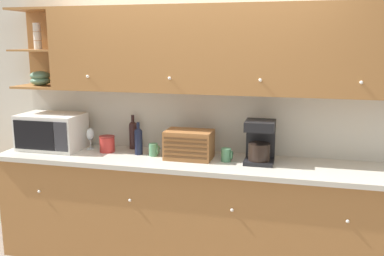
{
  "coord_description": "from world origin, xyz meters",
  "views": [
    {
      "loc": [
        0.87,
        -3.64,
        1.9
      ],
      "look_at": [
        0.0,
        -0.21,
        1.18
      ],
      "focal_mm": 40.0,
      "sensor_mm": 36.0,
      "label": 1
    }
  ],
  "objects_px": {
    "wine_bottle": "(138,140)",
    "bread_box": "(189,145)",
    "second_wine_bottle": "(133,134)",
    "coffee_maker": "(260,141)",
    "wine_glass": "(90,135)",
    "storage_canister": "(107,144)",
    "microwave": "(52,131)",
    "mug": "(227,155)",
    "mug_blue_second": "(154,150)"
  },
  "relations": [
    {
      "from": "wine_bottle",
      "to": "bread_box",
      "type": "bearing_deg",
      "value": -2.82
    },
    {
      "from": "second_wine_bottle",
      "to": "wine_bottle",
      "type": "xyz_separation_m",
      "value": [
        0.12,
        -0.18,
        -0.01
      ]
    },
    {
      "from": "bread_box",
      "to": "coffee_maker",
      "type": "height_order",
      "value": "coffee_maker"
    },
    {
      "from": "wine_glass",
      "to": "storage_canister",
      "type": "bearing_deg",
      "value": -18.03
    },
    {
      "from": "storage_canister",
      "to": "wine_bottle",
      "type": "xyz_separation_m",
      "value": [
        0.3,
        -0.01,
        0.06
      ]
    },
    {
      "from": "wine_bottle",
      "to": "coffee_maker",
      "type": "relative_size",
      "value": 0.82
    },
    {
      "from": "second_wine_bottle",
      "to": "bread_box",
      "type": "relative_size",
      "value": 0.8
    },
    {
      "from": "storage_canister",
      "to": "wine_bottle",
      "type": "distance_m",
      "value": 0.31
    },
    {
      "from": "microwave",
      "to": "mug",
      "type": "height_order",
      "value": "microwave"
    },
    {
      "from": "mug_blue_second",
      "to": "storage_canister",
      "type": "bearing_deg",
      "value": 176.75
    },
    {
      "from": "storage_canister",
      "to": "wine_bottle",
      "type": "height_order",
      "value": "wine_bottle"
    },
    {
      "from": "second_wine_bottle",
      "to": "bread_box",
      "type": "height_order",
      "value": "second_wine_bottle"
    },
    {
      "from": "wine_bottle",
      "to": "mug_blue_second",
      "type": "height_order",
      "value": "wine_bottle"
    },
    {
      "from": "wine_bottle",
      "to": "bread_box",
      "type": "distance_m",
      "value": 0.46
    },
    {
      "from": "storage_canister",
      "to": "mug",
      "type": "distance_m",
      "value": 1.08
    },
    {
      "from": "second_wine_bottle",
      "to": "bread_box",
      "type": "xyz_separation_m",
      "value": [
        0.58,
        -0.2,
        -0.02
      ]
    },
    {
      "from": "wine_glass",
      "to": "coffee_maker",
      "type": "bearing_deg",
      "value": -2.59
    },
    {
      "from": "bread_box",
      "to": "wine_bottle",
      "type": "bearing_deg",
      "value": 177.18
    },
    {
      "from": "wine_bottle",
      "to": "mug",
      "type": "bearing_deg",
      "value": -2.31
    },
    {
      "from": "wine_bottle",
      "to": "wine_glass",
      "type": "bearing_deg",
      "value": 171.39
    },
    {
      "from": "mug_blue_second",
      "to": "bread_box",
      "type": "relative_size",
      "value": 0.28
    },
    {
      "from": "microwave",
      "to": "bread_box",
      "type": "height_order",
      "value": "microwave"
    },
    {
      "from": "storage_canister",
      "to": "mug_blue_second",
      "type": "xyz_separation_m",
      "value": [
        0.45,
        -0.03,
        -0.02
      ]
    },
    {
      "from": "wine_bottle",
      "to": "bread_box",
      "type": "xyz_separation_m",
      "value": [
        0.46,
        -0.02,
        -0.01
      ]
    },
    {
      "from": "coffee_maker",
      "to": "bread_box",
      "type": "bearing_deg",
      "value": -177.22
    },
    {
      "from": "microwave",
      "to": "mug",
      "type": "xyz_separation_m",
      "value": [
        1.62,
        -0.03,
        -0.11
      ]
    },
    {
      "from": "wine_glass",
      "to": "mug_blue_second",
      "type": "distance_m",
      "value": 0.65
    },
    {
      "from": "wine_glass",
      "to": "storage_canister",
      "type": "xyz_separation_m",
      "value": [
        0.19,
        -0.06,
        -0.06
      ]
    },
    {
      "from": "bread_box",
      "to": "storage_canister",
      "type": "bearing_deg",
      "value": 177.4
    },
    {
      "from": "storage_canister",
      "to": "coffee_maker",
      "type": "xyz_separation_m",
      "value": [
        1.34,
        -0.01,
        0.1
      ]
    },
    {
      "from": "second_wine_bottle",
      "to": "coffee_maker",
      "type": "xyz_separation_m",
      "value": [
        1.16,
        -0.17,
        0.03
      ]
    },
    {
      "from": "storage_canister",
      "to": "bread_box",
      "type": "height_order",
      "value": "bread_box"
    },
    {
      "from": "wine_glass",
      "to": "coffee_maker",
      "type": "xyz_separation_m",
      "value": [
        1.54,
        -0.07,
        0.05
      ]
    },
    {
      "from": "microwave",
      "to": "coffee_maker",
      "type": "distance_m",
      "value": 1.88
    },
    {
      "from": "storage_canister",
      "to": "second_wine_bottle",
      "type": "xyz_separation_m",
      "value": [
        0.18,
        0.17,
        0.07
      ]
    },
    {
      "from": "storage_canister",
      "to": "second_wine_bottle",
      "type": "distance_m",
      "value": 0.26
    },
    {
      "from": "microwave",
      "to": "bread_box",
      "type": "bearing_deg",
      "value": -0.71
    },
    {
      "from": "microwave",
      "to": "second_wine_bottle",
      "type": "bearing_deg",
      "value": 14.58
    },
    {
      "from": "microwave",
      "to": "second_wine_bottle",
      "type": "distance_m",
      "value": 0.74
    },
    {
      "from": "wine_bottle",
      "to": "mug_blue_second",
      "type": "bearing_deg",
      "value": -5.34
    },
    {
      "from": "mug",
      "to": "coffee_maker",
      "type": "bearing_deg",
      "value": 8.04
    },
    {
      "from": "mug_blue_second",
      "to": "bread_box",
      "type": "bearing_deg",
      "value": -1.67
    },
    {
      "from": "mug_blue_second",
      "to": "mug",
      "type": "bearing_deg",
      "value": -1.63
    },
    {
      "from": "mug_blue_second",
      "to": "coffee_maker",
      "type": "height_order",
      "value": "coffee_maker"
    },
    {
      "from": "second_wine_bottle",
      "to": "mug",
      "type": "xyz_separation_m",
      "value": [
        0.9,
        -0.21,
        -0.09
      ]
    },
    {
      "from": "second_wine_bottle",
      "to": "mug_blue_second",
      "type": "bearing_deg",
      "value": -36.14
    },
    {
      "from": "mug_blue_second",
      "to": "mug",
      "type": "height_order",
      "value": "mug"
    },
    {
      "from": "microwave",
      "to": "wine_bottle",
      "type": "relative_size",
      "value": 1.95
    },
    {
      "from": "mug",
      "to": "wine_bottle",
      "type": "bearing_deg",
      "value": 177.69
    },
    {
      "from": "wine_glass",
      "to": "mug_blue_second",
      "type": "xyz_separation_m",
      "value": [
        0.64,
        -0.09,
        -0.08
      ]
    }
  ]
}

